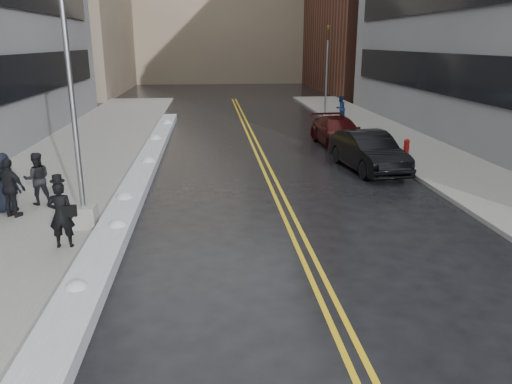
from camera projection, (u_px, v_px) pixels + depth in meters
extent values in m
plane|color=black|center=(205.00, 256.00, 12.22)|extent=(160.00, 160.00, 0.00)
cube|color=gray|center=(70.00, 163.00, 21.21)|extent=(5.50, 50.00, 0.15)
cube|color=gray|center=(427.00, 156.00, 22.62)|extent=(4.00, 50.00, 0.15)
cube|color=gold|center=(259.00, 161.00, 21.96)|extent=(0.12, 50.00, 0.01)
cube|color=gold|center=(266.00, 161.00, 21.99)|extent=(0.12, 50.00, 0.01)
cube|color=silver|center=(143.00, 171.00, 19.57)|extent=(0.90, 30.00, 0.34)
cube|color=gray|center=(50.00, 1.00, 50.16)|extent=(14.00, 22.00, 18.00)
cube|color=gray|center=(84.00, 216.00, 13.70)|extent=(0.65, 0.65, 0.60)
cylinder|color=gray|center=(69.00, 74.00, 12.60)|extent=(0.14, 0.14, 7.00)
cylinder|color=maroon|center=(406.00, 148.00, 22.43)|extent=(0.24, 0.24, 0.60)
sphere|color=maroon|center=(407.00, 142.00, 22.34)|extent=(0.26, 0.26, 0.26)
cylinder|color=maroon|center=(406.00, 147.00, 22.41)|extent=(0.25, 0.10, 0.10)
cylinder|color=gray|center=(326.00, 77.00, 35.09)|extent=(0.14, 0.14, 5.00)
imported|color=#594C0C|center=(328.00, 32.00, 34.22)|extent=(0.16, 0.20, 1.00)
imported|color=black|center=(61.00, 215.00, 12.18)|extent=(0.63, 0.43, 1.68)
imported|color=black|center=(37.00, 179.00, 15.47)|extent=(0.96, 0.86, 1.65)
imported|color=black|center=(4.00, 183.00, 14.69)|extent=(0.98, 0.74, 1.80)
imported|color=black|center=(10.00, 188.00, 14.30)|extent=(1.10, 0.80, 1.74)
imported|color=navy|center=(340.00, 108.00, 32.12)|extent=(0.99, 0.96, 1.60)
imported|color=black|center=(368.00, 151.00, 20.17)|extent=(2.25, 4.94, 1.57)
imported|color=#3A090A|center=(338.00, 132.00, 25.06)|extent=(2.23, 4.93, 1.40)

